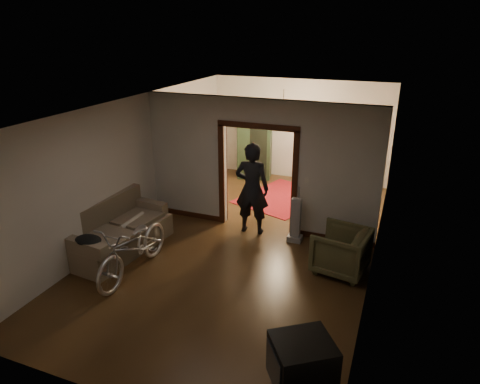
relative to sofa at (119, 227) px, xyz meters
The scene contains 23 objects.
floor 2.53m from the sofa, 29.76° to the left, with size 5.00×8.50×0.01m, color #332010.
ceiling 3.38m from the sofa, 29.76° to the left, with size 5.00×8.50×0.01m, color white.
wall_back 5.96m from the sofa, 68.58° to the left, with size 5.00×0.02×2.80m, color beige.
wall_left 1.57m from the sofa, 105.89° to the left, with size 0.02×8.50×2.80m, color beige.
wall_right 4.89m from the sofa, 14.81° to the left, with size 0.02×8.50×2.80m, color beige.
partition_wall 3.06m from the sofa, 42.63° to the left, with size 5.00×0.14×2.80m, color beige.
door_casing 2.98m from the sofa, 42.63° to the left, with size 1.74×0.20×2.32m, color #33170B.
far_window 6.23m from the sofa, 62.35° to the left, with size 0.98×0.06×1.28m, color black.
chandelier 4.69m from the sofa, 60.04° to the left, with size 0.24×0.24×0.24m, color #FFE0A5.
light_switch 3.80m from the sofa, 30.76° to the left, with size 0.08×0.01×0.12m, color silver.
sofa is the anchor object (origin of this frame).
rolled_paper 0.32m from the sofa, 71.57° to the left, with size 0.09×0.09×0.73m, color beige.
jacket 0.93m from the sofa, 86.86° to the right, with size 0.49×0.37×0.14m, color black.
bicycle 0.96m from the sofa, 38.80° to the right, with size 0.70×1.99×1.05m, color silver.
armchair 4.20m from the sofa, 10.99° to the left, with size 0.88×0.90×0.82m, color brown.
crt_tv 4.91m from the sofa, 30.84° to the right, with size 0.62×0.56×0.54m, color black.
vacuum 3.49m from the sofa, 27.85° to the left, with size 0.29×0.23×0.94m, color gray.
person 2.76m from the sofa, 39.22° to the left, with size 0.72×0.47×1.96m, color black.
oriental_rug 4.42m from the sofa, 60.07° to the left, with size 1.70×2.23×0.02m, color maroon.
locker 5.16m from the sofa, 78.84° to the left, with size 0.92×0.51×1.85m, color #253A23.
globe 5.34m from the sofa, 78.84° to the left, with size 0.25×0.25×0.25m, color #1E5972.
desk 5.91m from the sofa, 57.85° to the left, with size 0.96×0.54×0.71m, color black.
desk_chair 5.24m from the sofa, 60.78° to the left, with size 0.38×0.38×0.84m, color black.
Camera 1 is at (2.74, -7.29, 4.15)m, focal length 32.00 mm.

